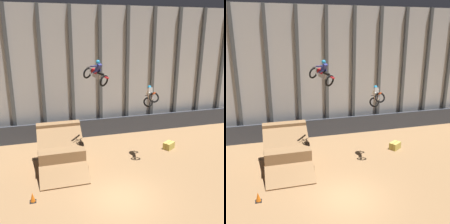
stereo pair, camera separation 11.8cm
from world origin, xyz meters
TOP-DOWN VIEW (x-y plane):
  - ground_plane at (0.00, 0.00)m, footprint 60.00×60.00m
  - arena_back_wall at (0.00, 10.62)m, footprint 32.00×0.40m
  - lower_barrier at (0.00, 9.77)m, footprint 31.36×0.20m
  - dirt_ramp at (-2.97, 4.83)m, footprint 3.10×4.29m
  - rider_bike_left_air at (-0.65, 3.35)m, footprint 1.55×1.76m
  - rider_bike_right_air at (3.45, 4.27)m, footprint 0.91×1.75m
  - traffic_cone_near_ramp at (-4.91, 1.03)m, footprint 0.36×0.36m
  - hay_bale_trackside at (5.77, 5.41)m, footprint 1.08×0.99m

SIDE VIEW (x-z plane):
  - ground_plane at x=0.00m, z-range 0.00..0.00m
  - hay_bale_trackside at x=5.77m, z-range -0.01..0.57m
  - traffic_cone_near_ramp at x=-4.91m, z-range -0.01..0.57m
  - lower_barrier at x=0.00m, z-range 0.00..1.62m
  - dirt_ramp at x=-2.97m, z-range -0.46..2.56m
  - rider_bike_right_air at x=3.45m, z-range 3.95..5.63m
  - arena_back_wall at x=0.00m, z-range 0.00..11.40m
  - rider_bike_left_air at x=-0.65m, z-range 5.92..7.53m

